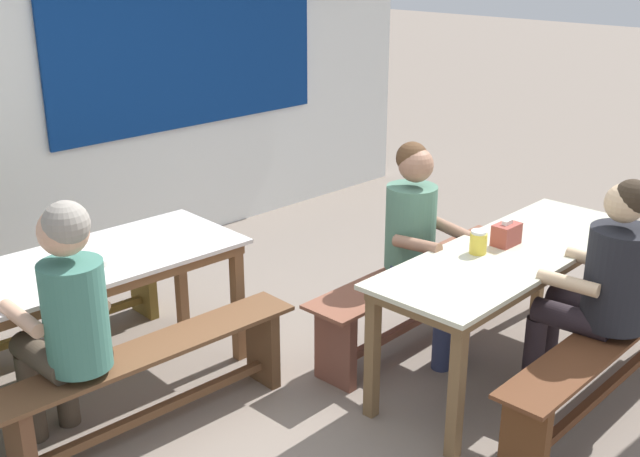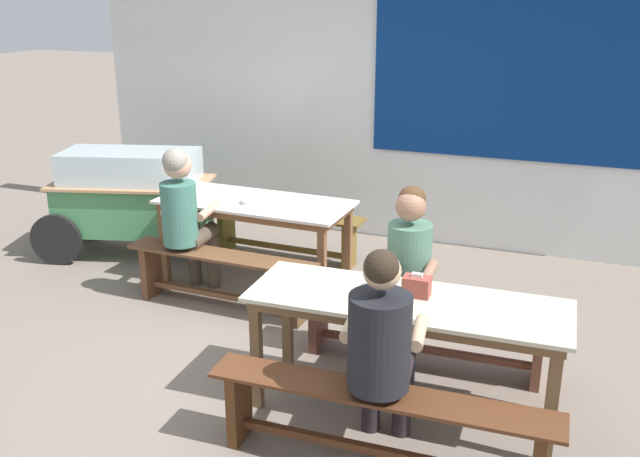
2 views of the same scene
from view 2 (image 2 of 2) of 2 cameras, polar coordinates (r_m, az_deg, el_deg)
name	(u,v)px [view 2 (image 2 of 2)]	position (r m, az deg, el deg)	size (l,w,h in m)	color
ground_plane	(300,362)	(4.97, -1.63, -10.72)	(40.00, 40.00, 0.00)	slate
backdrop_wall	(411,102)	(7.04, 7.35, 10.09)	(6.69, 0.23, 2.64)	silver
dining_table_far	(255,209)	(6.02, -5.28, 1.55)	(1.66, 0.76, 0.74)	silver
dining_table_near	(406,311)	(4.17, 7.00, -6.64)	(1.88, 0.67, 0.74)	beige
bench_far_back	(286,229)	(6.64, -2.81, -0.03)	(1.53, 0.33, 0.47)	brown
bench_far_front	(222,274)	(5.66, -7.96, -3.64)	(1.60, 0.32, 0.47)	brown
bench_near_back	(424,324)	(4.86, 8.37, -7.61)	(1.76, 0.36, 0.47)	brown
bench_near_front	(379,420)	(3.85, 4.78, -15.18)	(1.87, 0.31, 0.47)	#542E19
food_cart	(131,194)	(6.91, -15.08, 2.70)	(1.89, 1.12, 1.02)	#458A55
person_near_front	(381,343)	(3.70, 4.99, -9.24)	(0.46, 0.57, 1.26)	black
person_left_back_turned	(185,213)	(5.76, -10.89, 1.27)	(0.41, 0.56, 1.29)	#493D30
person_right_near_table	(406,269)	(4.64, 6.97, -3.30)	(0.40, 0.53, 1.25)	#2A3252
tissue_box	(417,286)	(4.17, 7.82, -4.64)	(0.16, 0.10, 0.14)	#963F35
condiment_jar	(383,279)	(4.24, 5.13, -4.05)	(0.09, 0.09, 0.13)	yellow
soup_bowl	(252,201)	(5.93, -5.54, 2.22)	(0.17, 0.17, 0.04)	silver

